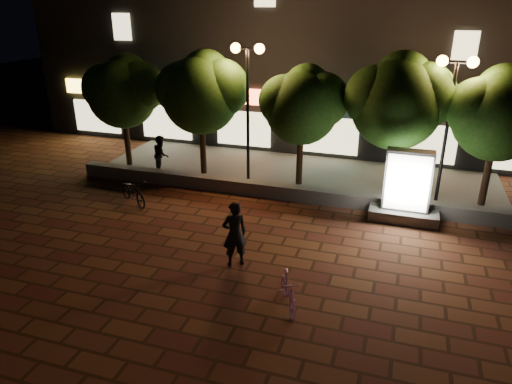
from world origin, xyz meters
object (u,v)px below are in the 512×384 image
at_px(tree_mid, 303,103).
at_px(pedestrian, 161,154).
at_px(tree_left, 202,90).
at_px(tree_far_right, 501,111).
at_px(street_lamp_left, 248,78).
at_px(scooter_parked, 133,191).
at_px(tree_far_left, 124,89).
at_px(street_lamp_right, 453,93).
at_px(ad_kiosk, 406,192).
at_px(tree_right, 399,99).
at_px(rider, 235,234).
at_px(scooter_pink, 288,292).

height_order(tree_mid, pedestrian, tree_mid).
xyz_separation_m(tree_left, tree_mid, (4.00, -0.00, -0.23)).
bearing_deg(tree_mid, tree_far_right, 0.00).
bearing_deg(street_lamp_left, scooter_parked, -133.77).
bearing_deg(pedestrian, tree_far_left, 48.23).
bearing_deg(street_lamp_right, ad_kiosk, -121.77).
height_order(tree_right, ad_kiosk, tree_right).
relative_size(street_lamp_left, rider, 2.80).
bearing_deg(scooter_parked, street_lamp_right, -39.85).
bearing_deg(scooter_parked, ad_kiosk, -47.90).
xyz_separation_m(tree_right, scooter_parked, (-8.50, -3.55, -3.11)).
xyz_separation_m(tree_left, scooter_pink, (5.48, -7.78, -3.00)).
distance_m(tree_left, pedestrian, 3.13).
relative_size(tree_mid, scooter_parked, 2.60).
bearing_deg(pedestrian, ad_kiosk, -122.39).
distance_m(street_lamp_right, rider, 8.59).
distance_m(tree_left, tree_mid, 4.00).
relative_size(tree_left, pedestrian, 3.11).
height_order(tree_far_left, scooter_parked, tree_far_left).
distance_m(tree_mid, rider, 6.73).
relative_size(tree_far_left, tree_far_right, 0.97).
bearing_deg(tree_far_left, tree_far_right, 0.00).
distance_m(street_lamp_right, scooter_parked, 11.21).
bearing_deg(street_lamp_left, scooter_pink, -64.80).
relative_size(tree_left, scooter_parked, 2.83).
xyz_separation_m(tree_mid, street_lamp_right, (4.95, -0.26, 0.68)).
bearing_deg(tree_left, tree_mid, -0.00).
distance_m(street_lamp_right, ad_kiosk, 3.56).
bearing_deg(tree_far_right, street_lamp_left, -178.24).
bearing_deg(tree_far_left, rider, -41.53).
distance_m(rider, scooter_parked, 5.59).
relative_size(tree_right, scooter_parked, 2.93).
relative_size(scooter_pink, pedestrian, 0.94).
height_order(ad_kiosk, pedestrian, ad_kiosk).
bearing_deg(tree_right, pedestrian, -176.31).
distance_m(tree_far_left, ad_kiosk, 11.80).
bearing_deg(street_lamp_left, tree_far_left, 177.24).
bearing_deg(street_lamp_left, street_lamp_right, 0.00).
xyz_separation_m(tree_left, scooter_parked, (-1.20, -3.55, -2.99)).
bearing_deg(pedestrian, scooter_pink, -159.33).
bearing_deg(ad_kiosk, scooter_pink, -112.49).
bearing_deg(tree_mid, scooter_parked, -145.67).
bearing_deg(tree_left, tree_far_left, -180.00).
relative_size(tree_right, pedestrian, 3.22).
height_order(street_lamp_left, scooter_parked, street_lamp_left).
bearing_deg(street_lamp_right, tree_mid, 176.96).
distance_m(street_lamp_left, ad_kiosk, 6.91).
relative_size(tree_mid, tree_right, 0.89).
xyz_separation_m(street_lamp_left, scooter_pink, (3.54, -7.52, -3.58)).
distance_m(tree_left, street_lamp_right, 8.96).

